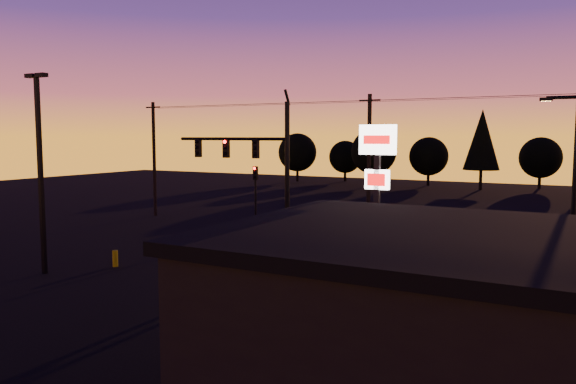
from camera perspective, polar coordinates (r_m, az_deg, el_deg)
name	(u,v)px	position (r m, az deg, el deg)	size (l,w,h in m)	color
ground	(215,279)	(25.57, -7.43, -8.71)	(120.00, 120.00, 0.00)	black
lane_arrow	(245,272)	(26.62, -4.43, -8.08)	(1.20, 3.10, 0.01)	beige
traffic_signal_mast	(259,164)	(28.18, -2.95, 2.83)	(6.79, 0.52, 8.58)	black
secondary_signal	(255,189)	(37.26, -3.33, 0.33)	(0.30, 0.31, 4.35)	black
parking_lot_light	(40,160)	(27.91, -23.89, 3.01)	(1.25, 0.30, 9.14)	black
pylon_sign	(377,172)	(22.85, 9.05, 2.05)	(1.50, 0.28, 6.80)	black
streetlight	(572,183)	(25.58, 26.91, 0.78)	(1.55, 0.35, 8.00)	black
utility_pole_0	(154,158)	(45.78, -13.44, 3.36)	(1.40, 0.26, 9.00)	black
utility_pole_1	(369,164)	(36.30, 8.22, 2.88)	(1.40, 0.26, 9.00)	black
power_wires	(370,101)	(36.33, 8.31, 9.15)	(36.00, 1.22, 0.07)	black
store_building	(499,331)	(13.28, 20.62, -13.04)	(12.40, 8.40, 4.25)	black
bollard	(115,258)	(28.78, -17.15, -6.47)	(0.27, 0.27, 0.80)	#D3D30B
tree_0	(297,152)	(79.03, 0.97, 4.04)	(5.36, 5.36, 6.74)	black
tree_1	(345,157)	(79.21, 5.83, 3.57)	(4.54, 4.54, 5.71)	black
tree_2	(374,152)	(72.34, 8.70, 4.07)	(5.77, 5.78, 7.26)	black
tree_3	(429,156)	(74.41, 14.10, 3.53)	(4.95, 4.95, 6.22)	black
tree_4	(482,140)	(69.97, 19.10, 5.05)	(4.18, 4.18, 9.50)	black
tree_5	(540,158)	(74.25, 24.26, 3.19)	(4.95, 4.95, 6.22)	black
car_mid	(280,234)	(32.63, -0.82, -4.30)	(1.43, 4.10, 1.35)	black
car_right	(414,247)	(29.66, 12.67, -5.52)	(1.79, 4.41, 1.28)	black
suv_parked	(349,306)	(19.15, 6.24, -11.48)	(2.31, 5.01, 1.39)	black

